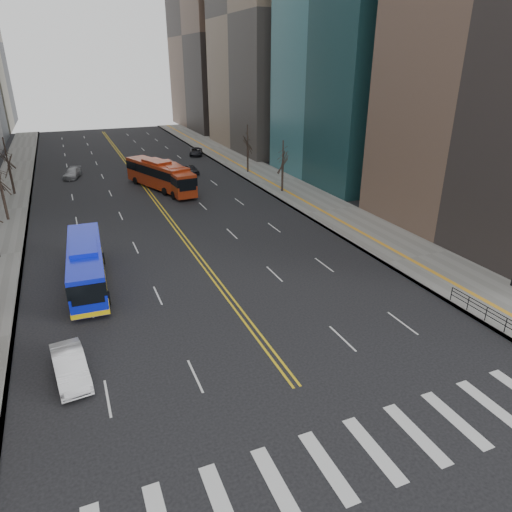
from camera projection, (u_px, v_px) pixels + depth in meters
ground at (351, 458)px, 19.73m from camera, size 220.00×220.00×0.00m
sidewalk_right at (276, 182)px, 64.01m from camera, size 7.00×130.00×0.15m
sidewalk_left at (6, 210)px, 51.94m from camera, size 5.00×130.00×0.15m
crosswalk at (351, 458)px, 19.73m from camera, size 26.70×4.00×0.01m
centerline at (138, 178)px, 66.29m from camera, size 0.55×100.00×0.01m
office_towers at (108, 1)px, 68.28m from camera, size 83.00×134.00×58.00m
pedestrian_railing at (487, 311)px, 29.56m from camera, size 0.06×6.06×1.02m
street_trees at (94, 182)px, 44.50m from camera, size 35.20×47.20×7.60m
blue_bus at (86, 264)px, 34.17m from camera, size 3.10×11.60×3.36m
red_bus_near at (157, 173)px, 60.38m from camera, size 6.50×11.99×3.71m
red_bus_far at (173, 177)px, 58.82m from camera, size 3.49×11.10×3.47m
car_white at (70, 366)px, 24.39m from camera, size 2.07×4.71×1.50m
car_dark_mid at (191, 169)px, 68.55m from camera, size 1.89×3.87×1.27m
car_silver at (72, 173)px, 66.16m from camera, size 3.07×4.91×1.33m
car_dark_far at (196, 152)px, 81.75m from camera, size 3.50×5.10×1.29m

